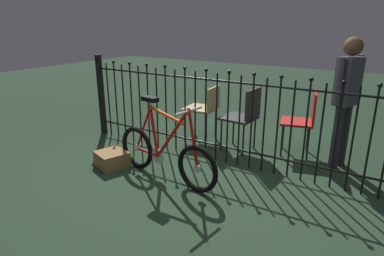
{
  "coord_description": "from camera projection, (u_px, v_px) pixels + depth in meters",
  "views": [
    {
      "loc": [
        1.76,
        -2.85,
        1.73
      ],
      "look_at": [
        -0.16,
        0.2,
        0.55
      ],
      "focal_mm": 31.04,
      "sensor_mm": 36.0,
      "label": 1
    }
  ],
  "objects": [
    {
      "name": "chair_charcoal",
      "position": [
        245.0,
        114.0,
        4.43
      ],
      "size": [
        0.45,
        0.45,
        0.88
      ],
      "color": "black",
      "rests_on": "ground"
    },
    {
      "name": "ground_plane",
      "position": [
        195.0,
        182.0,
        3.72
      ],
      "size": [
        20.0,
        20.0,
        0.0
      ],
      "primitive_type": "plane",
      "color": "#213624"
    },
    {
      "name": "person_visitor",
      "position": [
        347.0,
        93.0,
        3.85
      ],
      "size": [
        0.28,
        0.45,
        1.55
      ],
      "color": "#2D2D33",
      "rests_on": "ground"
    },
    {
      "name": "display_crate",
      "position": [
        112.0,
        159.0,
        4.1
      ],
      "size": [
        0.43,
        0.43,
        0.18
      ],
      "primitive_type": "cube",
      "rotation": [
        0.0,
        0.0,
        -0.33
      ],
      "color": "olive",
      "rests_on": "ground"
    },
    {
      "name": "chair_tan",
      "position": [
        205.0,
        106.0,
        4.84
      ],
      "size": [
        0.48,
        0.47,
        0.82
      ],
      "color": "black",
      "rests_on": "ground"
    },
    {
      "name": "chair_red",
      "position": [
        304.0,
        117.0,
        4.33
      ],
      "size": [
        0.5,
        0.5,
        0.86
      ],
      "color": "black",
      "rests_on": "ground"
    },
    {
      "name": "bicycle",
      "position": [
        165.0,
        153.0,
        3.7
      ],
      "size": [
        1.45,
        0.4,
        0.93
      ],
      "color": "black",
      "rests_on": "ground"
    },
    {
      "name": "iron_fence",
      "position": [
        220.0,
        114.0,
        4.09
      ],
      "size": [
        4.33,
        0.07,
        1.23
      ],
      "color": "black",
      "rests_on": "ground"
    }
  ]
}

